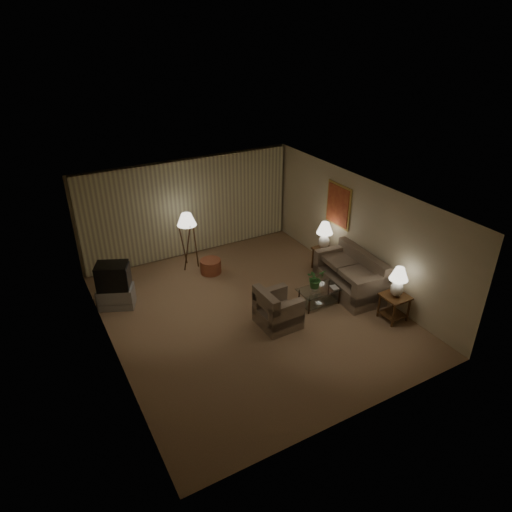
{
  "coord_description": "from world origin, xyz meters",
  "views": [
    {
      "loc": [
        -4.03,
        -7.52,
        5.97
      ],
      "look_at": [
        0.49,
        0.6,
        1.04
      ],
      "focal_mm": 32.0,
      "sensor_mm": 36.0,
      "label": 1
    }
  ],
  "objects": [
    {
      "name": "vase",
      "position": [
        1.41,
        -0.49,
        0.49
      ],
      "size": [
        0.17,
        0.17,
        0.16
      ],
      "primitive_type": "imported",
      "rotation": [
        0.0,
        0.0,
        -0.13
      ],
      "color": "white",
      "rests_on": "coffee_table"
    },
    {
      "name": "flowers",
      "position": [
        1.41,
        -0.49,
        0.79
      ],
      "size": [
        0.44,
        0.39,
        0.45
      ],
      "primitive_type": "imported",
      "rotation": [
        0.0,
        0.0,
        0.09
      ],
      "color": "#3C7A36",
      "rests_on": "vase"
    },
    {
      "name": "ottoman",
      "position": [
        -0.02,
        2.1,
        0.18
      ],
      "size": [
        0.6,
        0.6,
        0.36
      ],
      "primitive_type": "cylinder",
      "rotation": [
        0.0,
        0.0,
        0.11
      ],
      "color": "#A15936",
      "rests_on": "ground"
    },
    {
      "name": "side_table_far",
      "position": [
        2.65,
        0.86,
        0.4
      ],
      "size": [
        0.5,
        0.42,
        0.6
      ],
      "color": "#3D1F10",
      "rests_on": "ground"
    },
    {
      "name": "coffee_table",
      "position": [
        1.56,
        -0.49,
        0.27
      ],
      "size": [
        0.99,
        0.54,
        0.41
      ],
      "color": "silver",
      "rests_on": "ground"
    },
    {
      "name": "book",
      "position": [
        1.81,
        -0.59,
        0.42
      ],
      "size": [
        0.19,
        0.24,
        0.02
      ],
      "primitive_type": "imported",
      "rotation": [
        0.0,
        0.0,
        -0.17
      ],
      "color": "olive",
      "rests_on": "coffee_table"
    },
    {
      "name": "side_table_near",
      "position": [
        2.65,
        -1.74,
        0.41
      ],
      "size": [
        0.54,
        0.54,
        0.6
      ],
      "color": "#3D1F10",
      "rests_on": "ground"
    },
    {
      "name": "floor_lamp",
      "position": [
        -0.38,
        2.66,
        0.8
      ],
      "size": [
        0.5,
        0.5,
        1.53
      ],
      "color": "#3D1F10",
      "rests_on": "ground"
    },
    {
      "name": "crt_tv",
      "position": [
        -2.55,
        1.73,
        0.8
      ],
      "size": [
        1.07,
        1.02,
        0.6
      ],
      "primitive_type": "cube",
      "rotation": [
        0.0,
        0.0,
        -0.42
      ],
      "color": "black",
      "rests_on": "tv_cabinet"
    },
    {
      "name": "table_lamp_far",
      "position": [
        2.65,
        0.86,
        1.03
      ],
      "size": [
        0.42,
        0.42,
        0.73
      ],
      "color": "white",
      "rests_on": "side_table_far"
    },
    {
      "name": "armchair",
      "position": [
        0.32,
        -0.69,
        0.36
      ],
      "size": [
        0.88,
        0.84,
        0.71
      ],
      "rotation": [
        0.0,
        0.0,
        1.59
      ],
      "color": "#826C5D",
      "rests_on": "ground"
    },
    {
      "name": "ground",
      "position": [
        0.0,
        0.0,
        0.0
      ],
      "size": [
        7.0,
        7.0,
        0.0
      ],
      "primitive_type": "plane",
      "color": "#A7795C",
      "rests_on": "ground"
    },
    {
      "name": "sofa",
      "position": [
        2.5,
        -0.39,
        0.4
      ],
      "size": [
        1.97,
        1.21,
        0.81
      ],
      "rotation": [
        0.0,
        0.0,
        -1.65
      ],
      "color": "#826C5D",
      "rests_on": "ground"
    },
    {
      "name": "table_lamp_near",
      "position": [
        2.65,
        -1.74,
        1.01
      ],
      "size": [
        0.4,
        0.4,
        0.69
      ],
      "color": "white",
      "rests_on": "side_table_near"
    },
    {
      "name": "room_shell",
      "position": [
        0.02,
        1.51,
        1.75
      ],
      "size": [
        6.04,
        7.02,
        2.72
      ],
      "color": "beige",
      "rests_on": "ground"
    },
    {
      "name": "tv_cabinet",
      "position": [
        -2.55,
        1.73,
        0.25
      ],
      "size": [
        1.17,
        1.09,
        0.5
      ],
      "primitive_type": "cube",
      "rotation": [
        0.0,
        0.0,
        -0.42
      ],
      "color": "#99989B",
      "rests_on": "ground"
    }
  ]
}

